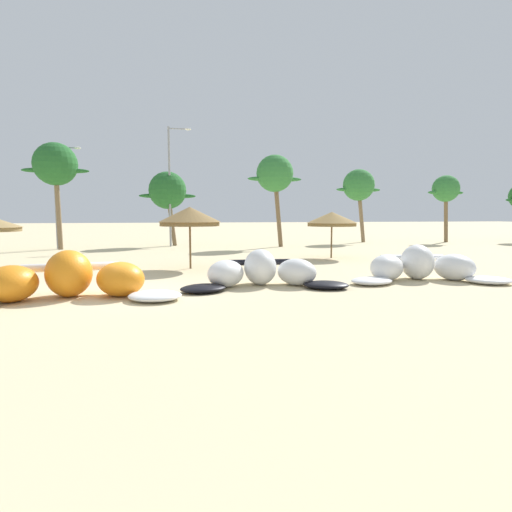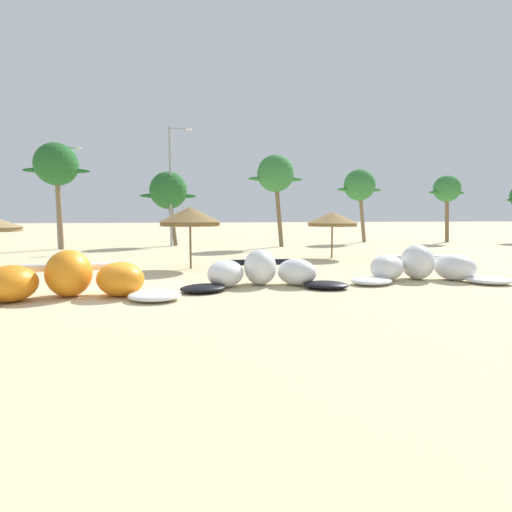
# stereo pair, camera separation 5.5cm
# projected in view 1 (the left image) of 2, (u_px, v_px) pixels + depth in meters

# --- Properties ---
(ground_plane) EXTENTS (260.00, 260.00, 0.00)m
(ground_plane) POSITION_uv_depth(u_px,v_px,m) (126.00, 293.00, 14.53)
(ground_plane) COLOR beige
(kite_left) EXTENTS (7.35, 3.65, 1.54)m
(kite_left) POSITION_uv_depth(u_px,v_px,m) (68.00, 281.00, 13.53)
(kite_left) COLOR white
(kite_left) RESTS_ON ground
(kite_left_of_center) EXTENTS (6.43, 3.08, 1.37)m
(kite_left_of_center) POSITION_uv_depth(u_px,v_px,m) (262.00, 272.00, 15.96)
(kite_left_of_center) COLOR black
(kite_left_of_center) RESTS_ON ground
(kite_center) EXTENTS (6.56, 3.58, 1.45)m
(kite_center) POSITION_uv_depth(u_px,v_px,m) (421.00, 267.00, 17.34)
(kite_center) COLOR white
(kite_center) RESTS_ON ground
(beach_umbrella_middle) EXTENTS (3.10, 3.10, 3.08)m
(beach_umbrella_middle) POSITION_uv_depth(u_px,v_px,m) (190.00, 216.00, 20.94)
(beach_umbrella_middle) COLOR brown
(beach_umbrella_middle) RESTS_ON ground
(beach_umbrella_near_palms) EXTENTS (3.15, 3.15, 2.87)m
(beach_umbrella_near_palms) POSITION_uv_depth(u_px,v_px,m) (332.00, 219.00, 26.19)
(beach_umbrella_near_palms) COLOR brown
(beach_umbrella_near_palms) RESTS_ON ground
(palm_left) EXTENTS (4.88, 3.25, 8.16)m
(palm_left) POSITION_uv_depth(u_px,v_px,m) (55.00, 165.00, 32.19)
(palm_left) COLOR #7F6647
(palm_left) RESTS_ON ground
(palm_left_of_gap) EXTENTS (4.81, 3.21, 6.39)m
(palm_left_of_gap) POSITION_uv_depth(u_px,v_px,m) (168.00, 191.00, 36.35)
(palm_left_of_gap) COLOR brown
(palm_left_of_gap) RESTS_ON ground
(palm_center_left) EXTENTS (4.59, 3.06, 7.63)m
(palm_center_left) POSITION_uv_depth(u_px,v_px,m) (275.00, 175.00, 34.97)
(palm_center_left) COLOR brown
(palm_center_left) RESTS_ON ground
(palm_center_right) EXTENTS (4.56, 3.04, 7.08)m
(palm_center_right) POSITION_uv_depth(u_px,v_px,m) (359.00, 186.00, 40.90)
(palm_center_right) COLOR #7F6647
(palm_center_right) RESTS_ON ground
(palm_right_of_gap) EXTENTS (3.86, 2.57, 6.51)m
(palm_right_of_gap) POSITION_uv_depth(u_px,v_px,m) (446.00, 190.00, 41.10)
(palm_right_of_gap) COLOR brown
(palm_right_of_gap) RESTS_ON ground
(lamppost_west_center) EXTENTS (2.11, 0.24, 8.05)m
(lamppost_west_center) POSITION_uv_depth(u_px,v_px,m) (58.00, 190.00, 33.05)
(lamppost_west_center) COLOR gray
(lamppost_west_center) RESTS_ON ground
(lamppost_east_center) EXTENTS (1.96, 0.24, 9.96)m
(lamppost_east_center) POSITION_uv_depth(u_px,v_px,m) (171.00, 180.00, 35.41)
(lamppost_east_center) COLOR gray
(lamppost_east_center) RESTS_ON ground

